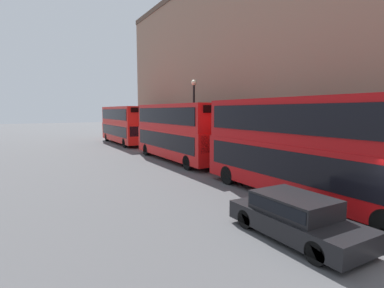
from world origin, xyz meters
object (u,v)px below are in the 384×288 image
(bus_leading, at_px, (306,145))
(car_dark_sedan, at_px, (295,215))
(bus_second_in_queue, at_px, (177,130))
(bus_third_in_queue, at_px, (124,123))

(bus_leading, bearing_deg, car_dark_sedan, -143.78)
(car_dark_sedan, bearing_deg, bus_second_in_queue, 77.05)
(bus_leading, distance_m, bus_third_in_queue, 26.29)
(bus_third_in_queue, height_order, car_dark_sedan, bus_third_in_queue)
(bus_leading, height_order, bus_second_in_queue, bus_leading)
(bus_leading, distance_m, bus_second_in_queue, 12.30)
(bus_second_in_queue, xyz_separation_m, car_dark_sedan, (-3.40, -14.79, -1.73))
(bus_third_in_queue, bearing_deg, bus_second_in_queue, -90.00)
(bus_third_in_queue, xyz_separation_m, car_dark_sedan, (-3.40, -28.78, -1.71))
(bus_second_in_queue, height_order, car_dark_sedan, bus_second_in_queue)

